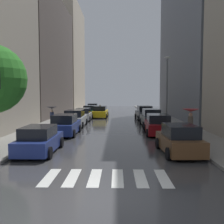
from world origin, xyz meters
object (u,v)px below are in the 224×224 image
at_px(parked_car_left_sixth, 93,108).
at_px(lamp_post_right, 167,85).
at_px(parked_car_right_second, 158,125).
at_px(pedestrian_by_kerb, 191,116).
at_px(pedestrian_near_tree, 52,112).
at_px(parked_car_left_nearest, 39,140).
at_px(parked_car_left_second, 65,125).
at_px(parked_car_right_fourth, 144,113).
at_px(parked_car_right_nearest, 179,140).
at_px(parked_car_left_third, 75,119).
at_px(parked_car_left_fourth, 84,115).
at_px(parked_car_right_third, 151,118).
at_px(taxi_midroad, 100,112).
at_px(parked_car_left_fifth, 90,111).

bearing_deg(parked_car_left_sixth, lamp_post_right, -153.89).
distance_m(parked_car_right_second, pedestrian_by_kerb, 3.44).
bearing_deg(lamp_post_right, pedestrian_near_tree, -165.86).
bearing_deg(parked_car_left_nearest, parked_car_left_second, -1.91).
relative_size(parked_car_right_fourth, pedestrian_by_kerb, 2.18).
bearing_deg(lamp_post_right, parked_car_right_nearest, -97.79).
distance_m(parked_car_left_nearest, parked_car_right_nearest, 7.79).
xyz_separation_m(parked_car_left_second, parked_car_right_nearest, (7.64, -6.36, -0.01)).
bearing_deg(parked_car_right_second, lamp_post_right, -15.55).
relative_size(parked_car_left_sixth, parked_car_right_second, 1.04).
xyz_separation_m(parked_car_left_nearest, lamp_post_right, (9.48, 12.26, 3.45)).
bearing_deg(parked_car_left_third, pedestrian_by_kerb, -128.84).
bearing_deg(parked_car_right_nearest, parked_car_right_second, -1.37).
xyz_separation_m(parked_car_left_fourth, parked_car_right_nearest, (7.62, -17.57, 0.04)).
bearing_deg(parked_car_left_third, lamp_post_right, -85.66).
distance_m(parked_car_left_third, parked_car_right_third, 7.74).
bearing_deg(parked_car_right_fourth, pedestrian_by_kerb, -176.04).
distance_m(parked_car_left_third, parked_car_left_fourth, 5.88).
distance_m(parked_car_left_sixth, taxi_midroad, 9.30).
xyz_separation_m(parked_car_left_second, taxi_midroad, (1.85, 15.07, -0.01)).
relative_size(parked_car_left_second, parked_car_left_fifth, 1.04).
height_order(parked_car_left_nearest, parked_car_right_third, parked_car_right_third).
distance_m(parked_car_right_second, parked_car_right_fourth, 12.00).
xyz_separation_m(parked_car_left_third, lamp_post_right, (9.40, 0.66, 3.38)).
distance_m(parked_car_right_fourth, pedestrian_by_kerb, 14.86).
relative_size(parked_car_right_third, lamp_post_right, 0.67).
xyz_separation_m(parked_car_left_third, parked_car_left_sixth, (0.01, 18.84, -0.03)).
distance_m(parked_car_right_nearest, parked_car_right_second, 6.73).
height_order(parked_car_left_fourth, lamp_post_right, lamp_post_right).
height_order(parked_car_left_second, parked_car_left_fourth, parked_car_left_second).
height_order(parked_car_right_second, pedestrian_near_tree, pedestrian_near_tree).
distance_m(parked_car_left_nearest, parked_car_left_sixth, 30.44).
distance_m(parked_car_left_third, lamp_post_right, 10.01).
height_order(parked_car_right_nearest, parked_car_right_second, parked_car_right_second).
bearing_deg(parked_car_right_second, parked_car_left_third, 59.04).
bearing_deg(parked_car_right_second, parked_car_left_second, 95.02).
bearing_deg(taxi_midroad, parked_car_right_fourth, -113.00).
bearing_deg(parked_car_right_fourth, parked_car_right_third, 177.14).
bearing_deg(parked_car_left_fourth, pedestrian_by_kerb, -145.06).
xyz_separation_m(parked_car_left_second, parked_car_left_fifth, (0.06, 17.81, -0.04)).
height_order(parked_car_left_sixth, pedestrian_near_tree, pedestrian_near_tree).
height_order(parked_car_left_third, taxi_midroad, taxi_midroad).
xyz_separation_m(parked_car_left_second, parked_car_right_fourth, (7.70, 12.37, 0.05)).
height_order(parked_car_left_third, pedestrian_by_kerb, pedestrian_by_kerb).
distance_m(parked_car_left_fifth, parked_car_right_second, 18.97).
relative_size(parked_car_right_second, pedestrian_by_kerb, 2.16).
bearing_deg(parked_car_left_nearest, parked_car_left_third, -0.94).
relative_size(parked_car_left_second, parked_car_right_second, 0.96).
relative_size(parked_car_left_fifth, parked_car_right_fourth, 0.91).
height_order(parked_car_left_sixth, parked_car_right_second, parked_car_right_second).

